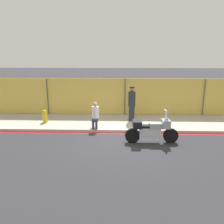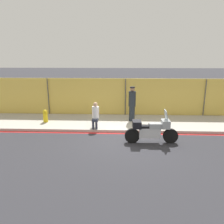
# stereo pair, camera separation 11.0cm
# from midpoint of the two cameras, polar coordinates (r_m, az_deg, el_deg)

# --- Properties ---
(ground_plane) EXTENTS (120.00, 120.00, 0.00)m
(ground_plane) POSITION_cam_midpoint_polar(r_m,az_deg,el_deg) (9.78, 3.51, -7.11)
(ground_plane) COLOR #2D2D33
(sidewalk) EXTENTS (34.60, 2.91, 0.13)m
(sidewalk) POSITION_cam_midpoint_polar(r_m,az_deg,el_deg) (11.91, 3.21, -2.78)
(sidewalk) COLOR #ADA89E
(sidewalk) RESTS_ON ground_plane
(curb_paint_stripe) EXTENTS (34.60, 0.18, 0.01)m
(curb_paint_stripe) POSITION_cam_midpoint_polar(r_m,az_deg,el_deg) (10.47, 3.40, -5.61)
(curb_paint_stripe) COLOR red
(curb_paint_stripe) RESTS_ON ground_plane
(storefront_fence) EXTENTS (32.87, 0.17, 2.31)m
(storefront_fence) POSITION_cam_midpoint_polar(r_m,az_deg,el_deg) (13.15, 3.13, 3.75)
(storefront_fence) COLOR gold
(storefront_fence) RESTS_ON ground_plane
(motorcycle) EXTENTS (2.25, 0.53, 1.43)m
(motorcycle) POSITION_cam_midpoint_polar(r_m,az_deg,el_deg) (9.33, 9.90, -4.62)
(motorcycle) COLOR black
(motorcycle) RESTS_ON ground_plane
(officer_standing) EXTENTS (0.38, 0.38, 1.87)m
(officer_standing) POSITION_cam_midpoint_polar(r_m,az_deg,el_deg) (11.84, 4.93, 2.23)
(officer_standing) COLOR #1E2328
(officer_standing) RESTS_ON sidewalk
(person_seated_on_curb) EXTENTS (0.35, 0.64, 1.25)m
(person_seated_on_curb) POSITION_cam_midpoint_polar(r_m,az_deg,el_deg) (10.80, -4.67, -0.43)
(person_seated_on_curb) COLOR #2D3342
(person_seated_on_curb) RESTS_ON sidewalk
(fire_hydrant) EXTENTS (0.25, 0.31, 0.68)m
(fire_hydrant) POSITION_cam_midpoint_polar(r_m,az_deg,el_deg) (12.22, -17.38, -1.03)
(fire_hydrant) COLOR gold
(fire_hydrant) RESTS_ON sidewalk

